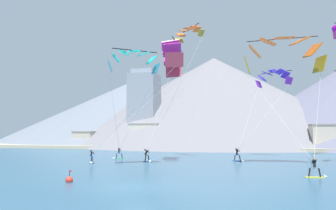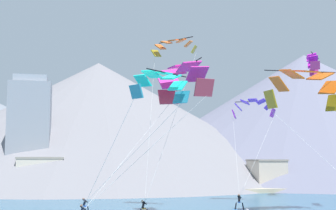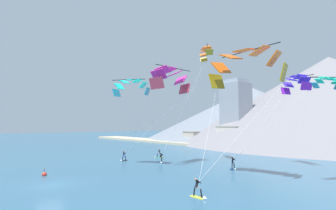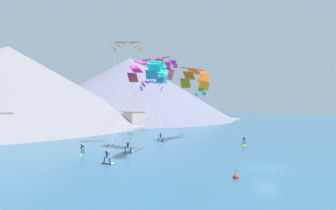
{
  "view_description": "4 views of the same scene",
  "coord_description": "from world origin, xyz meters",
  "px_view_note": "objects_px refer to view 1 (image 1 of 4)",
  "views": [
    {
      "loc": [
        7.88,
        -21.67,
        3.78
      ],
      "look_at": [
        -2.13,
        15.66,
        7.01
      ],
      "focal_mm": 35.0,
      "sensor_mm": 36.0,
      "label": 1
    },
    {
      "loc": [
        -12.8,
        -26.53,
        5.58
      ],
      "look_at": [
        -3.59,
        17.25,
        10.72
      ],
      "focal_mm": 50.0,
      "sensor_mm": 36.0,
      "label": 2
    },
    {
      "loc": [
        28.49,
        -7.84,
        6.07
      ],
      "look_at": [
        0.67,
        14.7,
        8.85
      ],
      "focal_mm": 28.0,
      "sensor_mm": 36.0,
      "label": 3
    },
    {
      "loc": [
        -26.67,
        -9.36,
        7.05
      ],
      "look_at": [
        -0.35,
        15.07,
        7.31
      ],
      "focal_mm": 24.0,
      "sensor_mm": 36.0,
      "label": 4
    }
  ],
  "objects_px": {
    "kitesurfer_near_trail": "(118,155)",
    "kitesurfer_far_left": "(92,159)",
    "parafoil_kite_mid_center": "(273,77)",
    "race_marker_buoy": "(69,180)",
    "parafoil_kite_far_right": "(188,33)",
    "parafoil_kite_near_lead": "(283,51)",
    "kitesurfer_near_lead": "(317,171)",
    "parafoil_kite_far_left": "(172,55)",
    "kitesurfer_far_right": "(148,158)",
    "parafoil_kite_near_trail": "(134,59)",
    "kitesurfer_mid_center": "(238,157)"
  },
  "relations": [
    {
      "from": "kitesurfer_near_lead",
      "to": "parafoil_kite_near_trail",
      "type": "bearing_deg",
      "value": 167.1
    },
    {
      "from": "parafoil_kite_mid_center",
      "to": "parafoil_kite_far_right",
      "type": "bearing_deg",
      "value": -152.25
    },
    {
      "from": "kitesurfer_near_trail",
      "to": "kitesurfer_mid_center",
      "type": "relative_size",
      "value": 0.93
    },
    {
      "from": "kitesurfer_far_left",
      "to": "race_marker_buoy",
      "type": "xyz_separation_m",
      "value": [
        5.58,
        -13.91,
        -0.36
      ]
    },
    {
      "from": "kitesurfer_near_trail",
      "to": "parafoil_kite_far_left",
      "type": "distance_m",
      "value": 16.52
    },
    {
      "from": "parafoil_kite_mid_center",
      "to": "race_marker_buoy",
      "type": "relative_size",
      "value": 11.78
    },
    {
      "from": "parafoil_kite_far_right",
      "to": "parafoil_kite_near_trail",
      "type": "bearing_deg",
      "value": -107.93
    },
    {
      "from": "parafoil_kite_mid_center",
      "to": "kitesurfer_far_right",
      "type": "bearing_deg",
      "value": -142.47
    },
    {
      "from": "kitesurfer_near_lead",
      "to": "parafoil_kite_far_right",
      "type": "relative_size",
      "value": 0.1
    },
    {
      "from": "kitesurfer_near_trail",
      "to": "parafoil_kite_mid_center",
      "type": "xyz_separation_m",
      "value": [
        21.98,
        8.78,
        11.87
      ]
    },
    {
      "from": "kitesurfer_near_lead",
      "to": "kitesurfer_far_right",
      "type": "distance_m",
      "value": 20.91
    },
    {
      "from": "kitesurfer_far_left",
      "to": "parafoil_kite_far_right",
      "type": "bearing_deg",
      "value": 44.01
    },
    {
      "from": "kitesurfer_near_lead",
      "to": "parafoil_kite_far_right",
      "type": "height_order",
      "value": "parafoil_kite_far_right"
    },
    {
      "from": "kitesurfer_far_right",
      "to": "parafoil_kite_mid_center",
      "type": "bearing_deg",
      "value": 37.53
    },
    {
      "from": "parafoil_kite_far_right",
      "to": "kitesurfer_near_lead",
      "type": "bearing_deg",
      "value": -48.9
    },
    {
      "from": "kitesurfer_near_trail",
      "to": "parafoil_kite_mid_center",
      "type": "height_order",
      "value": "parafoil_kite_mid_center"
    },
    {
      "from": "parafoil_kite_far_right",
      "to": "kitesurfer_mid_center",
      "type": "bearing_deg",
      "value": -16.62
    },
    {
      "from": "kitesurfer_near_lead",
      "to": "parafoil_kite_near_lead",
      "type": "distance_m",
      "value": 15.89
    },
    {
      "from": "kitesurfer_mid_center",
      "to": "kitesurfer_far_left",
      "type": "xyz_separation_m",
      "value": [
        -17.11,
        -7.7,
        -0.04
      ]
    },
    {
      "from": "parafoil_kite_near_trail",
      "to": "parafoil_kite_far_right",
      "type": "bearing_deg",
      "value": 72.07
    },
    {
      "from": "kitesurfer_far_right",
      "to": "parafoil_kite_far_left",
      "type": "distance_m",
      "value": 13.36
    },
    {
      "from": "kitesurfer_far_left",
      "to": "kitesurfer_near_trail",
      "type": "bearing_deg",
      "value": 88.43
    },
    {
      "from": "parafoil_kite_far_left",
      "to": "parafoil_kite_near_trail",
      "type": "bearing_deg",
      "value": -122.54
    },
    {
      "from": "parafoil_kite_near_lead",
      "to": "kitesurfer_far_left",
      "type": "bearing_deg",
      "value": -172.47
    },
    {
      "from": "kitesurfer_near_trail",
      "to": "parafoil_kite_far_left",
      "type": "xyz_separation_m",
      "value": [
        9.19,
        -4.66,
        12.92
      ]
    },
    {
      "from": "kitesurfer_near_lead",
      "to": "kitesurfer_far_left",
      "type": "bearing_deg",
      "value": 165.18
    },
    {
      "from": "parafoil_kite_far_left",
      "to": "parafoil_kite_far_right",
      "type": "distance_m",
      "value": 8.67
    },
    {
      "from": "kitesurfer_far_right",
      "to": "parafoil_kite_mid_center",
      "type": "height_order",
      "value": "parafoil_kite_mid_center"
    },
    {
      "from": "parafoil_kite_mid_center",
      "to": "race_marker_buoy",
      "type": "distance_m",
      "value": 36.42
    },
    {
      "from": "parafoil_kite_mid_center",
      "to": "kitesurfer_mid_center",
      "type": "bearing_deg",
      "value": -121.02
    },
    {
      "from": "kitesurfer_far_right",
      "to": "parafoil_kite_near_trail",
      "type": "bearing_deg",
      "value": -87.35
    },
    {
      "from": "kitesurfer_near_trail",
      "to": "kitesurfer_far_right",
      "type": "relative_size",
      "value": 0.96
    },
    {
      "from": "kitesurfer_near_trail",
      "to": "kitesurfer_far_left",
      "type": "relative_size",
      "value": 0.96
    },
    {
      "from": "parafoil_kite_near_lead",
      "to": "parafoil_kite_far_right",
      "type": "bearing_deg",
      "value": 151.54
    },
    {
      "from": "kitesurfer_near_lead",
      "to": "parafoil_kite_near_lead",
      "type": "relative_size",
      "value": 0.13
    },
    {
      "from": "parafoil_kite_near_lead",
      "to": "parafoil_kite_mid_center",
      "type": "distance_m",
      "value": 13.17
    },
    {
      "from": "kitesurfer_far_right",
      "to": "parafoil_kite_mid_center",
      "type": "relative_size",
      "value": 0.15
    },
    {
      "from": "parafoil_kite_near_lead",
      "to": "kitesurfer_near_lead",
      "type": "bearing_deg",
      "value": -80.27
    },
    {
      "from": "parafoil_kite_mid_center",
      "to": "race_marker_buoy",
      "type": "height_order",
      "value": "parafoil_kite_mid_center"
    },
    {
      "from": "parafoil_kite_near_lead",
      "to": "kitesurfer_near_trail",
      "type": "bearing_deg",
      "value": 169.04
    },
    {
      "from": "kitesurfer_near_lead",
      "to": "kitesurfer_far_right",
      "type": "xyz_separation_m",
      "value": [
        -18.32,
        10.08,
        0.02
      ]
    },
    {
      "from": "kitesurfer_mid_center",
      "to": "kitesurfer_far_right",
      "type": "height_order",
      "value": "kitesurfer_mid_center"
    },
    {
      "from": "parafoil_kite_near_trail",
      "to": "parafoil_kite_far_left",
      "type": "relative_size",
      "value": 0.89
    },
    {
      "from": "parafoil_kite_near_trail",
      "to": "kitesurfer_near_trail",
      "type": "bearing_deg",
      "value": 122.01
    },
    {
      "from": "kitesurfer_far_left",
      "to": "parafoil_kite_near_trail",
      "type": "distance_m",
      "value": 13.26
    },
    {
      "from": "parafoil_kite_far_right",
      "to": "race_marker_buoy",
      "type": "bearing_deg",
      "value": -100.86
    },
    {
      "from": "kitesurfer_near_trail",
      "to": "parafoil_kite_far_right",
      "type": "distance_m",
      "value": 20.56
    },
    {
      "from": "kitesurfer_near_trail",
      "to": "kitesurfer_far_left",
      "type": "height_order",
      "value": "kitesurfer_far_left"
    },
    {
      "from": "kitesurfer_near_trail",
      "to": "parafoil_kite_near_trail",
      "type": "height_order",
      "value": "parafoil_kite_near_trail"
    },
    {
      "from": "parafoil_kite_far_right",
      "to": "parafoil_kite_mid_center",
      "type": "bearing_deg",
      "value": 27.75
    }
  ]
}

